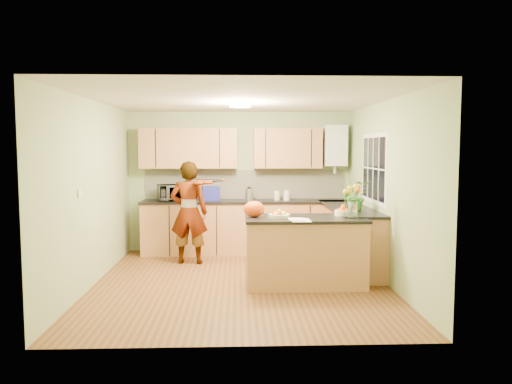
{
  "coord_description": "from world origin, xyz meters",
  "views": [
    {
      "loc": [
        -0.04,
        -6.77,
        1.85
      ],
      "look_at": [
        0.23,
        0.5,
        1.21
      ],
      "focal_mm": 35.0,
      "sensor_mm": 36.0,
      "label": 1
    }
  ],
  "objects": [
    {
      "name": "wall_right",
      "position": [
        2.0,
        0.0,
        1.25
      ],
      "size": [
        0.02,
        4.5,
        2.5
      ],
      "primitive_type": "cube",
      "color": "#95B07E",
      "rests_on": "floor"
    },
    {
      "name": "right_counter",
      "position": [
        1.7,
        0.85,
        0.47
      ],
      "size": [
        0.62,
        2.24,
        0.94
      ],
      "color": "#A26B40",
      "rests_on": "floor"
    },
    {
      "name": "peninsula_island",
      "position": [
        0.87,
        -0.14,
        0.46
      ],
      "size": [
        1.61,
        0.83,
        0.93
      ],
      "color": "#A26B40",
      "rests_on": "floor"
    },
    {
      "name": "back_counter",
      "position": [
        0.1,
        1.95,
        0.47
      ],
      "size": [
        3.64,
        0.62,
        0.94
      ],
      "color": "#A26B40",
      "rests_on": "floor"
    },
    {
      "name": "orange_bowl",
      "position": [
        1.42,
        0.01,
        0.99
      ],
      "size": [
        0.24,
        0.24,
        0.14
      ],
      "color": "beige",
      "rests_on": "peninsula_island"
    },
    {
      "name": "violin",
      "position": [
        -0.62,
        0.97,
        1.32
      ],
      "size": [
        0.66,
        0.57,
        0.16
      ],
      "primitive_type": null,
      "rotation": [
        0.17,
        0.0,
        -0.61
      ],
      "color": "#531905",
      "rests_on": "violinist"
    },
    {
      "name": "boiler",
      "position": [
        1.7,
        2.09,
        1.9
      ],
      "size": [
        0.4,
        0.3,
        0.86
      ],
      "color": "white",
      "rests_on": "wall_back"
    },
    {
      "name": "window_right",
      "position": [
        1.99,
        0.6,
        1.55
      ],
      "size": [
        0.01,
        1.3,
        1.05
      ],
      "color": "white",
      "rests_on": "wall_right"
    },
    {
      "name": "flower_vase",
      "position": [
        1.47,
        -0.32,
        1.25
      ],
      "size": [
        0.27,
        0.27,
        0.49
      ],
      "rotation": [
        0.0,
        0.0,
        0.23
      ],
      "color": "silver",
      "rests_on": "peninsula_island"
    },
    {
      "name": "wall_back",
      "position": [
        0.0,
        2.25,
        1.25
      ],
      "size": [
        4.0,
        0.02,
        2.5
      ],
      "primitive_type": "cube",
      "color": "#95B07E",
      "rests_on": "floor"
    },
    {
      "name": "wall_left",
      "position": [
        -2.0,
        0.0,
        1.25
      ],
      "size": [
        0.02,
        4.5,
        2.5
      ],
      "primitive_type": "cube",
      "color": "#95B07E",
      "rests_on": "floor"
    },
    {
      "name": "wall_front",
      "position": [
        0.0,
        -2.25,
        1.25
      ],
      "size": [
        4.0,
        0.02,
        2.5
      ],
      "primitive_type": "cube",
      "color": "#95B07E",
      "rests_on": "floor"
    },
    {
      "name": "splashback",
      "position": [
        0.1,
        2.23,
        1.2
      ],
      "size": [
        3.6,
        0.02,
        0.52
      ],
      "primitive_type": "cube",
      "color": "beige",
      "rests_on": "back_counter"
    },
    {
      "name": "ceiling_lamp",
      "position": [
        0.0,
        0.3,
        2.46
      ],
      "size": [
        0.3,
        0.3,
        0.07
      ],
      "color": "#FFEABF",
      "rests_on": "ceiling"
    },
    {
      "name": "kettle",
      "position": [
        0.17,
        1.96,
        1.05
      ],
      "size": [
        0.15,
        0.15,
        0.28
      ],
      "rotation": [
        0.0,
        0.0,
        -0.11
      ],
      "color": "silver",
      "rests_on": "back_counter"
    },
    {
      "name": "fruit_dish",
      "position": [
        0.52,
        -0.14,
        0.97
      ],
      "size": [
        0.29,
        0.29,
        0.1
      ],
      "color": "beige",
      "rests_on": "peninsula_island"
    },
    {
      "name": "ceiling",
      "position": [
        0.0,
        0.0,
        2.5
      ],
      "size": [
        4.0,
        4.5,
        0.02
      ],
      "primitive_type": "cube",
      "color": "silver",
      "rests_on": "wall_back"
    },
    {
      "name": "potted_plant",
      "position": [
        1.7,
        0.45,
        1.16
      ],
      "size": [
        0.42,
        0.37,
        0.43
      ],
      "primitive_type": "imported",
      "rotation": [
        0.0,
        0.0,
        0.08
      ],
      "color": "#337A28",
      "rests_on": "right_counter"
    },
    {
      "name": "jar_white",
      "position": [
        0.83,
        1.94,
        1.02
      ],
      "size": [
        0.11,
        0.11,
        0.17
      ],
      "primitive_type": "cylinder",
      "rotation": [
        0.0,
        0.0,
        0.02
      ],
      "color": "white",
      "rests_on": "back_counter"
    },
    {
      "name": "violinist",
      "position": [
        -0.82,
        1.19,
        0.83
      ],
      "size": [
        0.64,
        0.45,
        1.65
      ],
      "primitive_type": "imported",
      "rotation": [
        0.0,
        0.0,
        3.05
      ],
      "color": "#DC9E87",
      "rests_on": "floor"
    },
    {
      "name": "jar_cream",
      "position": [
        0.66,
        2.0,
        1.02
      ],
      "size": [
        0.13,
        0.13,
        0.16
      ],
      "primitive_type": "cylinder",
      "rotation": [
        0.0,
        0.0,
        -0.26
      ],
      "color": "beige",
      "rests_on": "back_counter"
    },
    {
      "name": "microwave",
      "position": [
        -1.17,
        1.95,
        1.08
      ],
      "size": [
        0.59,
        0.48,
        0.28
      ],
      "primitive_type": "imported",
      "rotation": [
        0.0,
        0.0,
        0.32
      ],
      "color": "white",
      "rests_on": "back_counter"
    },
    {
      "name": "orange_bag",
      "position": [
        0.18,
        -0.09,
        1.03
      ],
      "size": [
        0.35,
        0.32,
        0.22
      ],
      "primitive_type": "ellipsoid",
      "rotation": [
        0.0,
        0.0,
        0.31
      ],
      "color": "#FF4F15",
      "rests_on": "peninsula_island"
    },
    {
      "name": "blue_box",
      "position": [
        -0.51,
        1.97,
        1.06
      ],
      "size": [
        0.33,
        0.27,
        0.24
      ],
      "primitive_type": "cube",
      "rotation": [
        0.0,
        0.0,
        0.17
      ],
      "color": "navy",
      "rests_on": "back_counter"
    },
    {
      "name": "floor",
      "position": [
        0.0,
        0.0,
        0.0
      ],
      "size": [
        4.5,
        4.5,
        0.0
      ],
      "primitive_type": "plane",
      "color": "#5A3419",
      "rests_on": "ground"
    },
    {
      "name": "light_switch",
      "position": [
        -1.99,
        -0.6,
        1.3
      ],
      "size": [
        0.02,
        0.09,
        0.09
      ],
      "primitive_type": "cube",
      "color": "white",
      "rests_on": "wall_left"
    },
    {
      "name": "papers",
      "position": [
        0.77,
        -0.44,
        0.93
      ],
      "size": [
        0.25,
        0.33,
        0.01
      ],
      "primitive_type": "cube",
      "color": "white",
      "rests_on": "peninsula_island"
    },
    {
      "name": "upper_cabinets",
      "position": [
        -0.18,
        2.08,
        1.85
      ],
      "size": [
        3.2,
        0.34,
        0.7
      ],
      "color": "#A26B40",
      "rests_on": "wall_back"
    }
  ]
}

